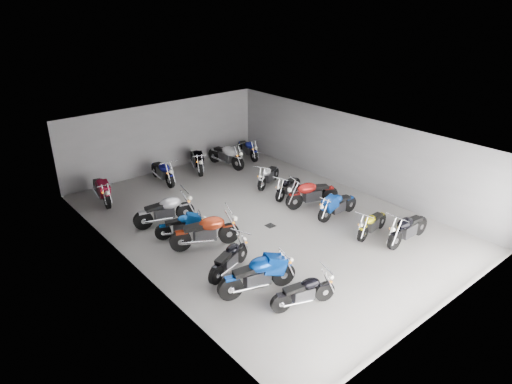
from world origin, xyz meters
TOP-DOWN VIEW (x-y plane):
  - ground at (0.00, 0.00)m, footprint 14.00×14.00m
  - wall_back at (0.00, 7.00)m, footprint 10.00×0.10m
  - wall_left at (-5.00, 0.00)m, footprint 0.10×14.00m
  - wall_right at (5.00, 0.00)m, footprint 0.10×14.00m
  - ceiling at (0.00, 0.00)m, footprint 10.00×14.00m
  - drain_grate at (0.00, -0.50)m, footprint 0.32×0.32m
  - motorcycle_left_a at (-2.34, -4.52)m, footprint 1.86×0.70m
  - motorcycle_left_b at (-2.88, -3.24)m, footprint 2.32×0.79m
  - motorcycle_left_c at (-2.90, -1.91)m, footprint 1.89×0.77m
  - motorcycle_left_d at (-2.61, -0.21)m, footprint 2.25×1.01m
  - motorcycle_left_e at (-2.87, 0.86)m, footprint 1.74×0.84m
  - motorcycle_left_f at (-2.85, 2.07)m, footprint 2.26×0.66m
  - motorcycle_right_a at (2.80, -4.33)m, footprint 2.18×0.43m
  - motorcycle_right_b at (2.29, -3.25)m, footprint 1.85×0.45m
  - motorcycle_right_c at (2.41, -1.56)m, footprint 2.02×0.39m
  - motorcycle_right_d at (2.35, -0.28)m, footprint 2.22×0.82m
  - motorcycle_right_e at (2.27, 0.98)m, footprint 1.80×0.64m
  - motorcycle_right_f at (2.43, 2.39)m, footprint 1.82×0.90m
  - motorcycle_back_a at (-3.85, 5.41)m, footprint 0.53×2.21m
  - motorcycle_back_c at (-0.95, 5.63)m, footprint 0.47×2.17m
  - motorcycle_back_d at (0.99, 5.87)m, footprint 0.96×2.14m
  - motorcycle_back_e at (2.41, 5.44)m, footprint 0.55×2.35m
  - motorcycle_back_f at (3.99, 5.75)m, footprint 0.58×2.03m

SIDE VIEW (x-z plane):
  - ground at x=0.00m, z-range 0.00..0.00m
  - drain_grate at x=0.00m, z-range 0.00..0.01m
  - motorcycle_left_e at x=-2.87m, z-range 0.04..0.85m
  - motorcycle_right_e at x=2.27m, z-range 0.04..0.85m
  - motorcycle_right_b at x=2.29m, z-range 0.04..0.85m
  - motorcycle_left_a at x=-2.34m, z-range 0.04..0.88m
  - motorcycle_right_f at x=2.43m, z-range 0.04..0.89m
  - motorcycle_left_c at x=-2.90m, z-range 0.04..0.90m
  - motorcycle_right_c at x=2.41m, z-range 0.04..0.93m
  - motorcycle_back_f at x=3.99m, z-range 0.04..0.94m
  - motorcycle_back_c at x=-0.95m, z-range 0.04..1.00m
  - motorcycle_right_a at x=2.80m, z-range 0.04..1.00m
  - motorcycle_back_a at x=-3.85m, z-range 0.04..1.02m
  - motorcycle_back_d at x=0.99m, z-range 0.05..1.03m
  - motorcycle_right_d at x=2.35m, z-range 0.05..1.05m
  - motorcycle_left_f at x=-2.85m, z-range 0.05..1.05m
  - motorcycle_back_e at x=2.41m, z-range 0.05..1.08m
  - motorcycle_left_d at x=-2.61m, z-range 0.05..1.09m
  - motorcycle_left_b at x=-2.88m, z-range 0.05..1.09m
  - wall_back at x=0.00m, z-range 0.00..3.20m
  - wall_left at x=-5.00m, z-range 0.00..3.20m
  - wall_right at x=5.00m, z-range 0.00..3.20m
  - ceiling at x=0.00m, z-range 3.20..3.24m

